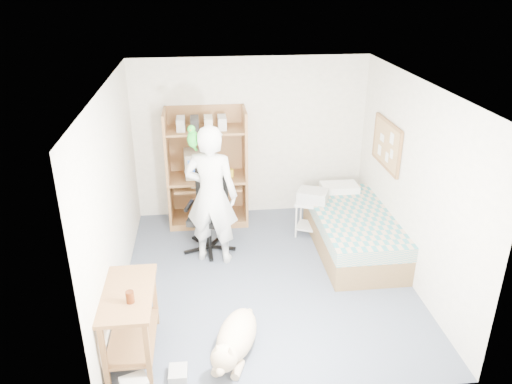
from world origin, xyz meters
TOP-DOWN VIEW (x-y plane):
  - floor at (0.00, 0.00)m, footprint 4.00×4.00m
  - wall_back at (0.00, 2.00)m, footprint 3.60×0.02m
  - wall_right at (1.80, 0.00)m, footprint 0.02×4.00m
  - wall_left at (-1.80, 0.00)m, footprint 0.02×4.00m
  - ceiling at (0.00, 0.00)m, footprint 3.60×4.00m
  - computer_hutch at (-0.70, 1.74)m, footprint 1.20×0.63m
  - bed at (1.30, 0.62)m, footprint 1.02×2.02m
  - side_desk at (-1.55, -1.20)m, footprint 0.50×1.00m
  - corkboard at (1.77, 0.90)m, footprint 0.04×0.94m
  - office_chair at (-0.70, 0.87)m, footprint 0.65×0.66m
  - person at (-0.66, 0.56)m, footprint 0.80×0.63m
  - parrot at (-0.87, 0.57)m, footprint 0.14×0.24m
  - dog at (-0.51, -1.34)m, footprint 0.63×1.13m
  - printer_cart at (0.81, 1.08)m, footprint 0.56×0.52m
  - printer at (0.81, 1.08)m, footprint 0.51×0.46m
  - crt_monitor at (-0.83, 1.75)m, footprint 0.43×0.46m
  - keyboard at (-0.72, 1.58)m, footprint 0.45×0.17m
  - pencil_cup at (-0.34, 1.65)m, footprint 0.08×0.08m
  - drink_glass at (-1.50, -1.37)m, footprint 0.08×0.08m
  - floor_box_a at (-1.50, -1.70)m, footprint 0.30×0.27m
  - floor_box_b at (-1.09, -1.60)m, footprint 0.18×0.22m

SIDE VIEW (x-z plane):
  - floor at x=0.00m, z-range 0.00..0.00m
  - floor_box_b at x=-1.09m, z-range 0.00..0.08m
  - floor_box_a at x=-1.50m, z-range 0.00..0.10m
  - dog at x=-0.51m, z-range -0.03..0.41m
  - bed at x=1.30m, z-range -0.04..0.62m
  - printer_cart at x=0.81m, z-range 0.09..0.63m
  - office_chair at x=-0.70m, z-range -0.16..0.99m
  - side_desk at x=-1.55m, z-range 0.12..0.87m
  - printer at x=0.81m, z-range 0.55..0.73m
  - keyboard at x=-0.72m, z-range 0.66..0.69m
  - drink_glass at x=-1.50m, z-range 0.75..0.87m
  - pencil_cup at x=-0.34m, z-range 0.76..0.88m
  - computer_hutch at x=-0.70m, z-range -0.08..1.72m
  - person at x=-0.66m, z-range 0.00..1.91m
  - crt_monitor at x=-0.83m, z-range 0.77..1.16m
  - wall_back at x=0.00m, z-range 0.00..2.50m
  - wall_right at x=1.80m, z-range 0.00..2.50m
  - wall_left at x=-1.80m, z-range 0.00..2.50m
  - corkboard at x=1.77m, z-range 1.12..1.78m
  - parrot at x=-0.87m, z-range 1.56..1.94m
  - ceiling at x=0.00m, z-range 2.49..2.51m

